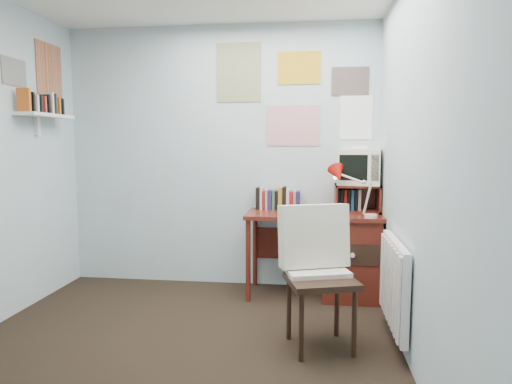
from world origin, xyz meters
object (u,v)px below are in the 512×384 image
at_px(desk_chair, 321,281).
at_px(tv_riser, 357,198).
at_px(crt_tv, 359,165).
at_px(radiator, 394,283).
at_px(desk, 343,252).
at_px(wall_shelf, 45,116).
at_px(desk_lamp, 371,195).

height_order(desk_chair, tv_riser, tv_riser).
bearing_deg(tv_riser, desk_chair, -105.80).
distance_m(crt_tv, radiator, 1.32).
xyz_separation_m(tv_riser, radiator, (0.17, -1.04, -0.47)).
xyz_separation_m(desk, tv_riser, (0.12, 0.11, 0.48)).
height_order(crt_tv, wall_shelf, wall_shelf).
bearing_deg(wall_shelf, radiator, -10.89).
xyz_separation_m(desk_chair, wall_shelf, (-2.35, 0.71, 1.15)).
xyz_separation_m(desk_lamp, tv_riser, (-0.09, 0.33, -0.07)).
bearing_deg(wall_shelf, desk, 8.40).
distance_m(tv_riser, radiator, 1.15).
height_order(desk_lamp, tv_riser, desk_lamp).
xyz_separation_m(desk_chair, desk_lamp, (0.43, 0.87, 0.49)).
bearing_deg(desk, desk_lamp, -46.84).
height_order(desk, desk_chair, desk_chair).
height_order(desk, crt_tv, crt_tv).
bearing_deg(desk_lamp, radiator, -74.36).
relative_size(desk_lamp, radiator, 0.49).
distance_m(crt_tv, wall_shelf, 2.79).
xyz_separation_m(radiator, wall_shelf, (-2.86, 0.55, 1.20)).
relative_size(desk, wall_shelf, 1.94).
relative_size(desk, radiator, 1.50).
bearing_deg(desk, wall_shelf, -171.60).
relative_size(desk, tv_riser, 3.00).
relative_size(desk_lamp, tv_riser, 0.98).
bearing_deg(crt_tv, tv_riser, -122.86).
bearing_deg(crt_tv, desk_chair, -97.96).
xyz_separation_m(crt_tv, wall_shelf, (-2.71, -0.51, 0.43)).
distance_m(desk, crt_tv, 0.80).
height_order(tv_riser, crt_tv, crt_tv).
height_order(crt_tv, radiator, crt_tv).
height_order(desk, tv_riser, tv_riser).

